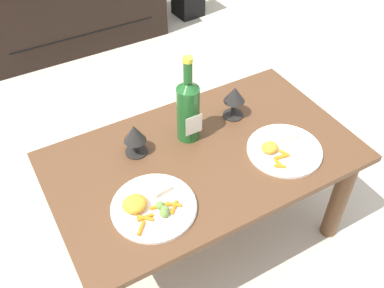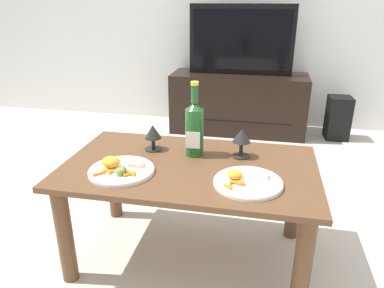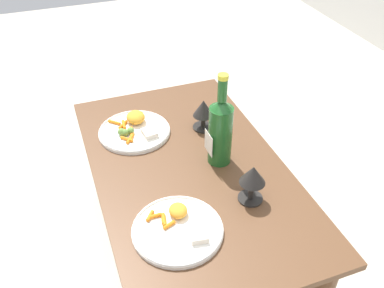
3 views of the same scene
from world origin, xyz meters
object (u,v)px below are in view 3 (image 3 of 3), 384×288
at_px(wine_bottle, 221,130).
at_px(dinner_plate_right, 178,228).
at_px(dining_table, 189,187).
at_px(dinner_plate_left, 135,129).
at_px(goblet_left, 203,110).
at_px(goblet_right, 253,177).

bearing_deg(wine_bottle, dinner_plate_right, -43.37).
bearing_deg(dining_table, wine_bottle, 87.84).
bearing_deg(dining_table, dinner_plate_left, -154.55).
xyz_separation_m(wine_bottle, goblet_left, (-0.21, 0.02, -0.05)).
xyz_separation_m(goblet_left, dinner_plate_left, (-0.06, -0.26, -0.07)).
relative_size(wine_bottle, dinner_plate_right, 1.26).
height_order(dining_table, goblet_left, goblet_left).
distance_m(wine_bottle, goblet_left, 0.22).
bearing_deg(wine_bottle, goblet_right, 5.13).
bearing_deg(goblet_right, dinner_plate_left, -151.60).
bearing_deg(goblet_right, dining_table, -148.12).
xyz_separation_m(wine_bottle, dinner_plate_right, (0.26, -0.24, -0.13)).
distance_m(goblet_right, dinner_plate_left, 0.56).
bearing_deg(wine_bottle, dining_table, -92.16).
bearing_deg(goblet_left, goblet_right, 0.00).
bearing_deg(goblet_right, wine_bottle, -174.87).
bearing_deg(dinner_plate_right, goblet_right, 100.06).
height_order(dining_table, dinner_plate_right, dinner_plate_right).
height_order(dining_table, dinner_plate_left, dinner_plate_left).
bearing_deg(dining_table, goblet_right, 31.88).
bearing_deg(goblet_right, goblet_left, 180.00).
relative_size(dining_table, wine_bottle, 3.21).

